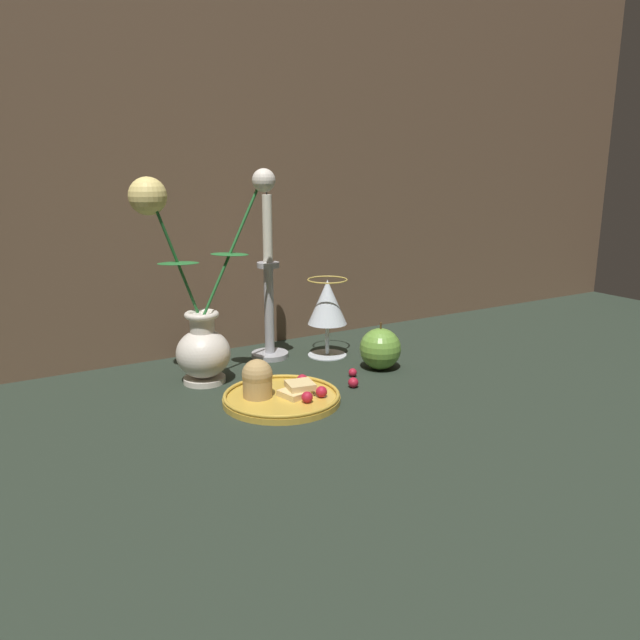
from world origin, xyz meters
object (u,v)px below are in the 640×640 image
at_px(vase, 197,313).
at_px(wine_glass, 327,305).
at_px(plate_with_pastries, 277,392).
at_px(apple_beside_vase, 380,349).
at_px(candlestick, 269,300).

bearing_deg(vase, wine_glass, 4.71).
xyz_separation_m(plate_with_pastries, apple_beside_vase, (0.25, 0.06, 0.02)).
bearing_deg(candlestick, wine_glass, -24.73).
bearing_deg(vase, plate_with_pastries, -64.17).
distance_m(wine_glass, candlestick, 0.12).
bearing_deg(vase, candlestick, 22.42).
xyz_separation_m(vase, apple_beside_vase, (0.32, -0.10, -0.09)).
distance_m(plate_with_pastries, candlestick, 0.27).
bearing_deg(plate_with_pastries, wine_glass, 41.16).
height_order(vase, apple_beside_vase, vase).
distance_m(vase, apple_beside_vase, 0.35).
bearing_deg(wine_glass, apple_beside_vase, -71.19).
bearing_deg(candlestick, apple_beside_vase, -49.37).
bearing_deg(apple_beside_vase, candlestick, 130.63).
height_order(plate_with_pastries, candlestick, candlestick).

